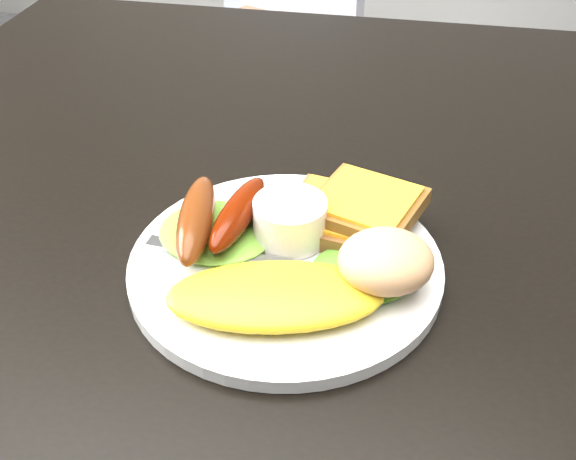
% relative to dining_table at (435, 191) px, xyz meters
% --- Properties ---
extents(dining_table, '(1.20, 0.80, 0.04)m').
position_rel_dining_table_xyz_m(dining_table, '(0.00, 0.00, 0.00)').
color(dining_table, black).
rests_on(dining_table, ground).
extents(dining_chair, '(0.55, 0.55, 0.05)m').
position_rel_dining_table_xyz_m(dining_chair, '(-0.36, 0.97, -0.28)').
color(dining_chair, '#B17958').
rests_on(dining_chair, ground).
extents(plate, '(0.24, 0.24, 0.01)m').
position_rel_dining_table_xyz_m(plate, '(-0.11, -0.16, 0.03)').
color(plate, white).
rests_on(plate, dining_table).
extents(lettuce_left, '(0.10, 0.09, 0.01)m').
position_rel_dining_table_xyz_m(lettuce_left, '(-0.17, -0.15, 0.04)').
color(lettuce_left, '#5F942E').
rests_on(lettuce_left, plate).
extents(lettuce_right, '(0.09, 0.08, 0.01)m').
position_rel_dining_table_xyz_m(lettuce_right, '(-0.05, -0.17, 0.04)').
color(lettuce_right, '#4E9128').
rests_on(lettuce_right, plate).
extents(omelette, '(0.16, 0.10, 0.02)m').
position_rel_dining_table_xyz_m(omelette, '(-0.11, -0.22, 0.04)').
color(omelette, yellow).
rests_on(omelette, plate).
extents(sausage_a, '(0.05, 0.12, 0.03)m').
position_rel_dining_table_xyz_m(sausage_a, '(-0.19, -0.15, 0.05)').
color(sausage_a, brown).
rests_on(sausage_a, lettuce_left).
extents(sausage_b, '(0.04, 0.10, 0.02)m').
position_rel_dining_table_xyz_m(sausage_b, '(-0.16, -0.14, 0.05)').
color(sausage_b, '#610803').
rests_on(sausage_b, lettuce_left).
extents(ramekin, '(0.08, 0.08, 0.03)m').
position_rel_dining_table_xyz_m(ramekin, '(-0.11, -0.14, 0.05)').
color(ramekin, white).
rests_on(ramekin, plate).
extents(toast_a, '(0.10, 0.10, 0.01)m').
position_rel_dining_table_xyz_m(toast_a, '(-0.08, -0.11, 0.04)').
color(toast_a, brown).
rests_on(toast_a, plate).
extents(toast_b, '(0.10, 0.10, 0.01)m').
position_rel_dining_table_xyz_m(toast_b, '(-0.06, -0.11, 0.05)').
color(toast_b, brown).
rests_on(toast_b, toast_a).
extents(potato_salad, '(0.09, 0.09, 0.04)m').
position_rel_dining_table_xyz_m(potato_salad, '(-0.04, -0.18, 0.06)').
color(potato_salad, beige).
rests_on(potato_salad, lettuce_right).
extents(fork, '(0.16, 0.02, 0.00)m').
position_rel_dining_table_xyz_m(fork, '(-0.14, -0.17, 0.03)').
color(fork, '#ADAFB7').
rests_on(fork, plate).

